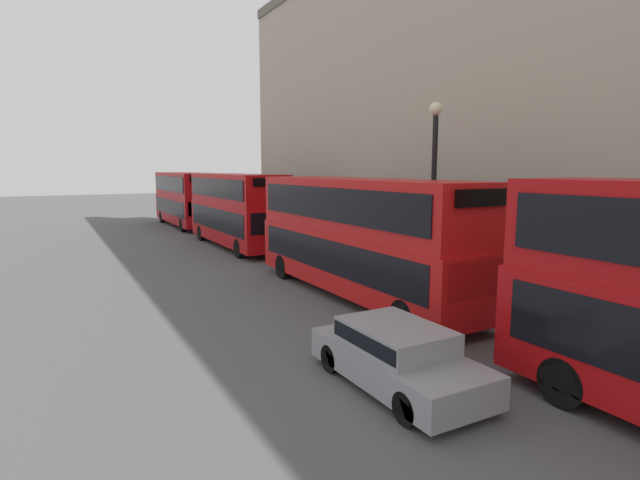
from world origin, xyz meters
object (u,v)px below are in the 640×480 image
Objects in this scene: bus_second_in_queue at (359,233)px; pedestrian at (395,269)px; car_hatchback at (397,354)px; bus_third_in_queue at (236,207)px; bus_trailing at (185,197)px.

bus_second_in_queue reaches higher than pedestrian.
bus_second_in_queue is 2.66× the size of car_hatchback.
car_hatchback is 2.66× the size of pedestrian.
bus_second_in_queue is at bearing -90.00° from bus_third_in_queue.
bus_third_in_queue reaches higher than bus_second_in_queue.
bus_trailing is at bearing 83.93° from car_hatchback.
bus_third_in_queue is at bearing 80.25° from car_hatchback.
bus_third_in_queue is at bearing 90.00° from bus_second_in_queue.
bus_second_in_queue is 1.08× the size of bus_trailing.
bus_trailing is (0.00, 25.29, 0.01)m from bus_second_in_queue.
bus_trailing reaches higher than car_hatchback.
pedestrian is (2.01, -24.77, -1.61)m from bus_trailing.
bus_second_in_queue is 7.09× the size of pedestrian.
bus_third_in_queue is 0.99× the size of bus_trailing.
bus_trailing is 6.55× the size of pedestrian.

